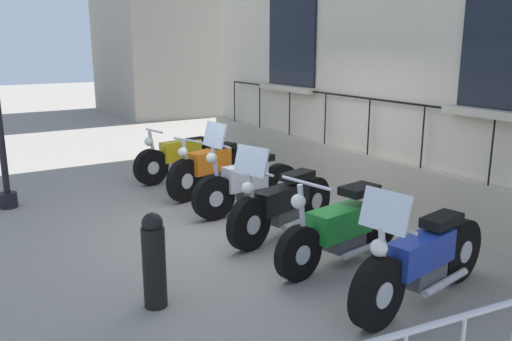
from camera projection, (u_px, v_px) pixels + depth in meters
The scene contains 9 objects.
ground_plane at pixel (254, 225), 7.57m from camera, with size 60.00×60.00×0.00m, color gray.
motorcycle_yellow at pixel (183, 158), 10.06m from camera, with size 2.08×0.66×1.01m.
motorcycle_orange at pixel (211, 168), 9.05m from camera, with size 1.91×0.90×1.03m.
motorcycle_white at pixel (247, 185), 8.05m from camera, with size 1.92×0.58×1.44m.
motorcycle_black at pixel (282, 205), 7.04m from camera, with size 2.00×0.84×1.32m.
motorcycle_green at pixel (342, 229), 6.17m from camera, with size 2.07×0.72×1.10m.
motorcycle_blue at pixel (422, 262), 5.21m from camera, with size 2.19×0.68×1.29m.
bollard at pixel (154, 260), 5.13m from camera, with size 0.23×0.23×0.97m.
distant_building at pixel (164, 6), 19.28m from camera, with size 4.21×4.91×7.75m.
Camera 1 is at (3.70, 6.14, 2.54)m, focal length 37.02 mm.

